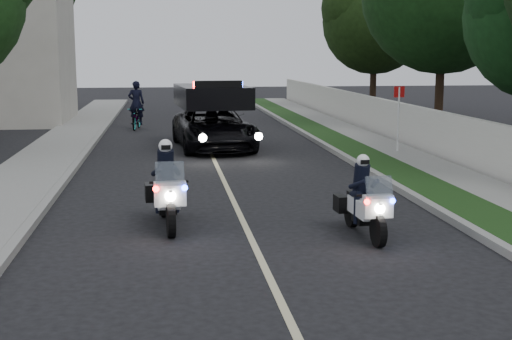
{
  "coord_description": "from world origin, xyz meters",
  "views": [
    {
      "loc": [
        -1.5,
        -8.43,
        3.33
      ],
      "look_at": [
        0.29,
        5.27,
        1.0
      ],
      "focal_mm": 49.13,
      "sensor_mm": 36.0,
      "label": 1
    }
  ],
  "objects": [
    {
      "name": "ground",
      "position": [
        0.0,
        0.0,
        0.0
      ],
      "size": [
        120.0,
        120.0,
        0.0
      ],
      "primitive_type": "plane",
      "color": "black",
      "rests_on": "ground"
    },
    {
      "name": "curb_right",
      "position": [
        4.1,
        10.0,
        0.07
      ],
      "size": [
        0.2,
        60.0,
        0.15
      ],
      "primitive_type": "cube",
      "color": "gray",
      "rests_on": "ground"
    },
    {
      "name": "grass_verge",
      "position": [
        4.8,
        10.0,
        0.08
      ],
      "size": [
        1.2,
        60.0,
        0.16
      ],
      "primitive_type": "cube",
      "color": "#193814",
      "rests_on": "ground"
    },
    {
      "name": "sidewalk_right",
      "position": [
        6.1,
        10.0,
        0.08
      ],
      "size": [
        1.4,
        60.0,
        0.16
      ],
      "primitive_type": "cube",
      "color": "gray",
      "rests_on": "ground"
    },
    {
      "name": "property_wall",
      "position": [
        7.1,
        10.0,
        0.75
      ],
      "size": [
        0.22,
        60.0,
        1.5
      ],
      "primitive_type": "cube",
      "color": "beige",
      "rests_on": "ground"
    },
    {
      "name": "curb_left",
      "position": [
        -4.1,
        10.0,
        0.07
      ],
      "size": [
        0.2,
        60.0,
        0.15
      ],
      "primitive_type": "cube",
      "color": "gray",
      "rests_on": "ground"
    },
    {
      "name": "sidewalk_left",
      "position": [
        -5.2,
        10.0,
        0.08
      ],
      "size": [
        2.0,
        60.0,
        0.16
      ],
      "primitive_type": "cube",
      "color": "gray",
      "rests_on": "ground"
    },
    {
      "name": "lane_marking",
      "position": [
        0.0,
        10.0,
        0.0
      ],
      "size": [
        0.12,
        50.0,
        0.01
      ],
      "primitive_type": "cube",
      "color": "#BFB78C",
      "rests_on": "ground"
    },
    {
      "name": "police_moto_left",
      "position": [
        -1.49,
        4.87,
        0.0
      ],
      "size": [
        0.83,
        2.03,
        1.69
      ],
      "primitive_type": null,
      "rotation": [
        0.0,
        0.0,
        0.07
      ],
      "color": "silver",
      "rests_on": "ground"
    },
    {
      "name": "police_moto_right",
      "position": [
        2.07,
        3.66,
        0.0
      ],
      "size": [
        0.72,
        1.8,
        1.51
      ],
      "primitive_type": null,
      "rotation": [
        0.0,
        0.0,
        0.06
      ],
      "color": "silver",
      "rests_on": "ground"
    },
    {
      "name": "police_suv",
      "position": [
        0.18,
        15.78,
        0.0
      ],
      "size": [
        2.91,
        5.49,
        2.57
      ],
      "primitive_type": "imported",
      "rotation": [
        0.0,
        0.0,
        0.09
      ],
      "color": "black",
      "rests_on": "ground"
    },
    {
      "name": "bicycle",
      "position": [
        -2.72,
        22.46,
        0.0
      ],
      "size": [
        0.84,
        1.85,
        0.94
      ],
      "primitive_type": "imported",
      "rotation": [
        0.0,
        0.0,
        -0.12
      ],
      "color": "black",
      "rests_on": "ground"
    },
    {
      "name": "cyclist",
      "position": [
        -2.72,
        22.46,
        0.0
      ],
      "size": [
        0.69,
        0.47,
        1.91
      ],
      "primitive_type": "imported",
      "rotation": [
        0.0,
        0.0,
        3.13
      ],
      "color": "black",
      "rests_on": "ground"
    },
    {
      "name": "sign_post",
      "position": [
        6.0,
        13.38,
        0.0
      ],
      "size": [
        0.39,
        0.39,
        2.32
      ],
      "primitive_type": null,
      "rotation": [
        0.0,
        0.0,
        0.07
      ],
      "color": "#B00C19",
      "rests_on": "ground"
    },
    {
      "name": "tree_right_d",
      "position": [
        9.94,
        19.78,
        0.0
      ],
      "size": [
        7.94,
        7.94,
        11.23
      ],
      "primitive_type": null,
      "rotation": [
        0.0,
        0.0,
        -0.2
      ],
      "color": "#153812",
      "rests_on": "ground"
    },
    {
      "name": "tree_right_e",
      "position": [
        10.21,
        30.14,
        0.0
      ],
      "size": [
        7.37,
        7.37,
        9.74
      ],
      "primitive_type": null,
      "rotation": [
        0.0,
        0.0,
        -0.32
      ],
      "color": "#19310F",
      "rests_on": "ground"
    },
    {
      "name": "tree_left_far",
      "position": [
        -9.6,
        29.43,
        0.0
      ],
      "size": [
        8.17,
        8.17,
        10.95
      ],
      "primitive_type": null,
      "rotation": [
        0.0,
        0.0,
        -0.29
      ],
      "color": "black",
      "rests_on": "ground"
    }
  ]
}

